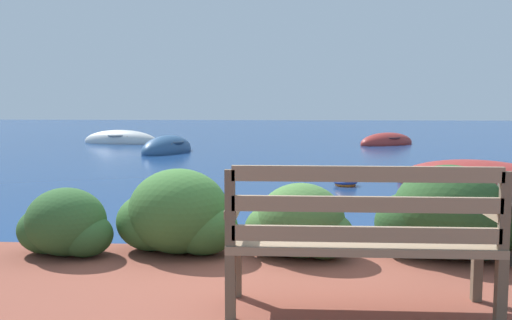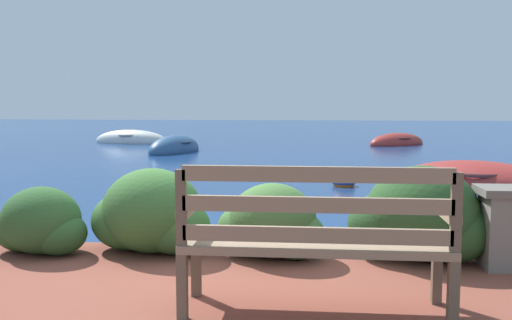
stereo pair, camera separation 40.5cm
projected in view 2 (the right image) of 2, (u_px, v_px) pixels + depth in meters
The scene contains 11 objects.
ground_plane at pixel (233, 269), 5.14m from camera, with size 80.00×80.00×0.00m.
park_bench at pixel (315, 236), 3.42m from camera, with size 1.63×0.48×0.93m.
hedge_clump_left at pixel (40, 224), 4.84m from camera, with size 0.84×0.61×0.57m.
hedge_clump_centre at pixel (151, 216), 4.89m from camera, with size 1.06×0.77×0.72m.
hedge_clump_right at pixel (271, 225), 4.72m from camera, with size 0.91×0.66×0.62m.
hedge_clump_far_right at pixel (419, 219), 4.65m from camera, with size 1.14×0.82×0.77m.
rowboat_nearest at pixel (477, 184), 9.92m from camera, with size 3.10×2.45×0.84m.
rowboat_mid at pixel (175, 150), 16.83m from camera, with size 1.65×2.54×0.88m.
rowboat_far at pixel (397, 143), 19.58m from camera, with size 2.40×2.08×0.73m.
rowboat_outer at pixel (131, 141), 20.50m from camera, with size 3.00×1.56×0.84m.
mooring_buoy at pixel (344, 182), 10.15m from camera, with size 0.42×0.42×0.39m.
Camera 2 is at (0.67, -4.97, 1.51)m, focal length 40.00 mm.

